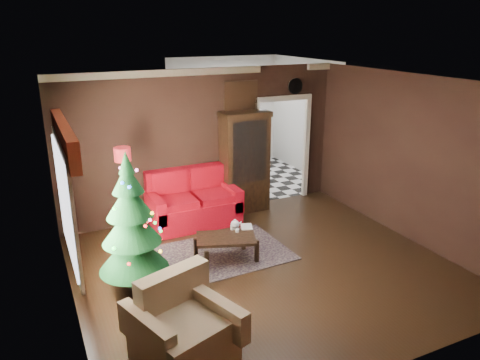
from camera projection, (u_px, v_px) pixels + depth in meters
name	position (u px, v px, depth m)	size (l,w,h in m)	color
floor	(265.00, 268.00, 7.05)	(5.50, 5.50, 0.00)	black
ceiling	(269.00, 83.00, 6.16)	(5.50, 5.50, 0.00)	white
wall_back	(204.00, 143.00, 8.75)	(5.50, 5.50, 0.00)	black
wall_front	(390.00, 256.00, 4.46)	(5.50, 5.50, 0.00)	black
wall_left	(64.00, 213.00, 5.49)	(5.50, 5.50, 0.00)	black
wall_right	(411.00, 159.00, 7.72)	(5.50, 5.50, 0.00)	black
doorway	(281.00, 151.00, 9.55)	(1.10, 0.10, 2.10)	white
left_window	(65.00, 203.00, 5.66)	(0.05, 1.60, 1.40)	white
valance	(64.00, 137.00, 5.43)	(0.12, 2.10, 0.35)	#A43823
kitchen_floor	(249.00, 179.00, 11.17)	(3.00, 3.00, 0.00)	white
kitchen_window	(224.00, 100.00, 11.87)	(0.70, 0.06, 0.70)	white
rug	(223.00, 253.00, 7.50)	(2.06, 1.49, 0.01)	#56414C
loveseat	(194.00, 198.00, 8.49)	(1.70, 0.90, 1.00)	maroon
curio_cabinet	(245.00, 164.00, 9.00)	(0.90, 0.45, 1.90)	black
floor_lamp	(126.00, 198.00, 7.60)	(0.29, 0.29, 1.71)	black
christmas_tree	(131.00, 221.00, 6.13)	(0.95, 0.95, 1.81)	black
armchair	(183.00, 326.00, 4.95)	(0.95, 0.95, 0.97)	#D6B084
coffee_table	(226.00, 249.00, 7.19)	(0.91, 0.54, 0.41)	black
teapot	(235.00, 224.00, 7.39)	(0.16, 0.16, 0.15)	white
cup_a	(237.00, 231.00, 7.28)	(0.06, 0.06, 0.05)	silver
cup_b	(233.00, 227.00, 7.39)	(0.08, 0.08, 0.07)	white
book	(241.00, 221.00, 7.42)	(0.18, 0.02, 0.24)	tan
wall_clock	(295.00, 86.00, 9.18)	(0.32, 0.32, 0.06)	white
painting	(241.00, 96.00, 8.74)	(0.62, 0.05, 0.52)	tan
kitchen_counter	(228.00, 149.00, 12.05)	(1.80, 0.60, 0.90)	white
kitchen_table	(243.00, 169.00, 10.67)	(0.70, 0.70, 0.75)	brown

